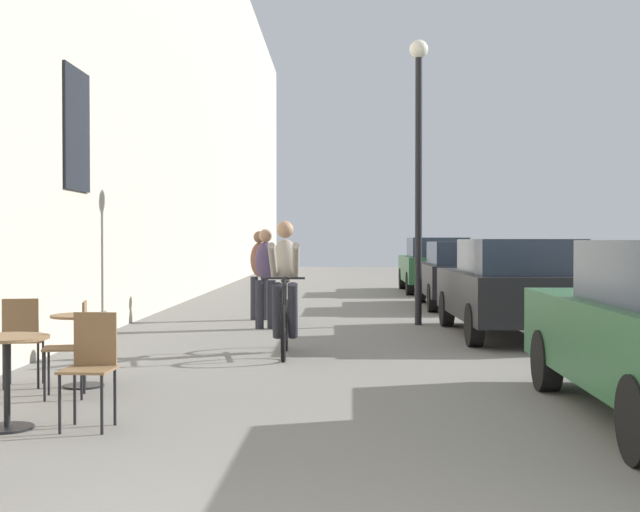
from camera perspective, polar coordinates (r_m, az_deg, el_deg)
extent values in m
cube|color=#B7AD99|center=(17.54, -12.12, 15.19)|extent=(0.50, 68.00, 11.50)
cube|color=black|center=(12.31, -16.12, 8.22)|extent=(0.04, 1.10, 1.70)
cylinder|color=black|center=(7.06, -20.39, -10.83)|extent=(0.40, 0.40, 0.02)
cylinder|color=black|center=(7.00, -20.40, -8.05)|extent=(0.05, 0.05, 0.67)
cylinder|color=brown|center=(6.95, -20.42, -5.20)|extent=(0.64, 0.64, 0.02)
cylinder|color=black|center=(6.62, -14.54, -9.71)|extent=(0.02, 0.02, 0.45)
cylinder|color=black|center=(6.72, -17.19, -9.55)|extent=(0.02, 0.02, 0.45)
cylinder|color=black|center=(6.92, -13.70, -9.23)|extent=(0.02, 0.02, 0.45)
cylinder|color=black|center=(7.02, -16.25, -9.09)|extent=(0.02, 0.02, 0.45)
cube|color=brown|center=(6.78, -15.43, -7.44)|extent=(0.40, 0.40, 0.02)
cube|color=brown|center=(6.92, -14.95, -5.43)|extent=(0.34, 0.03, 0.42)
cylinder|color=black|center=(8.81, -15.68, -8.44)|extent=(0.40, 0.40, 0.02)
cylinder|color=black|center=(8.76, -15.69, -6.19)|extent=(0.05, 0.05, 0.67)
cylinder|color=brown|center=(8.73, -15.71, -3.91)|extent=(0.64, 0.64, 0.02)
cylinder|color=black|center=(9.16, -20.22, -6.74)|extent=(0.02, 0.02, 0.45)
cylinder|color=black|center=(9.10, -18.21, -6.78)|extent=(0.02, 0.02, 0.45)
cylinder|color=black|center=(8.84, -20.60, -7.02)|extent=(0.02, 0.02, 0.45)
cylinder|color=black|center=(8.79, -18.52, -7.06)|extent=(0.02, 0.02, 0.45)
cube|color=brown|center=(8.94, -19.40, -5.41)|extent=(0.45, 0.45, 0.02)
cube|color=brown|center=(8.74, -19.60, -4.11)|extent=(0.34, 0.09, 0.42)
cylinder|color=black|center=(8.09, -18.12, -7.76)|extent=(0.02, 0.02, 0.45)
cylinder|color=black|center=(8.41, -17.87, -7.42)|extent=(0.02, 0.02, 0.45)
cylinder|color=black|center=(8.06, -15.82, -7.78)|extent=(0.02, 0.02, 0.45)
cylinder|color=black|center=(8.38, -15.65, -7.44)|extent=(0.02, 0.02, 0.45)
cube|color=brown|center=(8.20, -16.88, -5.97)|extent=(0.45, 0.45, 0.02)
cube|color=brown|center=(8.16, -15.62, -4.45)|extent=(0.09, 0.34, 0.42)
torus|color=black|center=(10.23, -2.49, -5.27)|extent=(0.07, 0.71, 0.71)
torus|color=black|center=(11.27, -2.33, -4.68)|extent=(0.07, 0.71, 0.71)
cylinder|color=black|center=(11.16, -2.34, -3.28)|extent=(0.04, 0.22, 0.58)
cylinder|color=black|center=(10.64, -2.42, -1.68)|extent=(0.06, 0.83, 0.14)
cylinder|color=black|center=(10.22, -2.49, -3.39)|extent=(0.04, 0.09, 0.67)
cylinder|color=black|center=(10.77, -2.40, -4.74)|extent=(0.07, 1.00, 0.12)
cylinder|color=black|center=(10.23, -2.48, -1.51)|extent=(0.52, 0.05, 0.03)
ellipsoid|color=black|center=(11.05, -2.36, -1.68)|extent=(0.12, 0.24, 0.06)
ellipsoid|color=#9E9384|center=(10.96, -2.37, -0.27)|extent=(0.35, 0.36, 0.59)
sphere|color=#A57A5B|center=(10.92, -2.38, 1.80)|extent=(0.22, 0.22, 0.22)
cylinder|color=#26262D|center=(10.92, -1.85, -3.72)|extent=(0.14, 0.40, 0.75)
cylinder|color=#26262D|center=(10.92, -2.90, -3.72)|extent=(0.14, 0.40, 0.75)
cylinder|color=#9E9384|center=(10.57, -1.66, -0.35)|extent=(0.13, 0.75, 0.48)
cylinder|color=#9E9384|center=(10.58, -3.20, -0.35)|extent=(0.10, 0.75, 0.48)
cylinder|color=#26262D|center=(13.97, -3.29, -3.28)|extent=(0.14, 0.14, 0.80)
cylinder|color=#26262D|center=(13.96, -4.11, -3.29)|extent=(0.14, 0.14, 0.80)
ellipsoid|color=#4C3D5B|center=(13.93, -3.70, -0.33)|extent=(0.37, 0.28, 0.64)
sphere|color=#A57A5B|center=(13.93, -3.71, 1.38)|extent=(0.22, 0.22, 0.22)
cylinder|color=#26262D|center=(15.50, -3.76, -2.87)|extent=(0.14, 0.14, 0.79)
cylinder|color=#26262D|center=(15.56, -4.47, -2.86)|extent=(0.14, 0.14, 0.79)
ellipsoid|color=brown|center=(15.50, -4.12, -0.24)|extent=(0.38, 0.30, 0.63)
sphere|color=brown|center=(15.50, -4.12, 1.29)|extent=(0.22, 0.22, 0.22)
cylinder|color=black|center=(14.62, 6.68, 4.35)|extent=(0.12, 0.12, 4.60)
sphere|color=silver|center=(14.96, 6.70, 13.72)|extent=(0.32, 0.32, 0.32)
cylinder|color=black|center=(8.49, 15.07, -6.84)|extent=(0.20, 0.60, 0.59)
cube|color=black|center=(13.24, 12.74, -2.52)|extent=(1.75, 4.17, 0.68)
cube|color=#283342|center=(12.73, 13.22, -0.01)|extent=(1.46, 2.25, 0.50)
cylinder|color=black|center=(14.48, 8.56, -3.55)|extent=(0.20, 0.60, 0.60)
cylinder|color=black|center=(14.77, 14.60, -3.48)|extent=(0.20, 0.60, 0.60)
cylinder|color=black|center=(11.78, 10.39, -4.61)|extent=(0.20, 0.60, 0.60)
cylinder|color=black|center=(12.14, 17.72, -4.47)|extent=(0.20, 0.60, 0.60)
cube|color=black|center=(18.68, 9.53, -1.53)|extent=(1.72, 4.05, 0.66)
cube|color=#283342|center=(18.18, 9.74, 0.20)|extent=(1.43, 2.20, 0.49)
cylinder|color=black|center=(19.93, 6.85, -2.31)|extent=(0.20, 0.58, 0.58)
cylinder|color=black|center=(20.12, 11.18, -2.29)|extent=(0.20, 0.58, 0.58)
cylinder|color=black|center=(17.29, 7.61, -2.82)|extent=(0.20, 0.58, 0.58)
cylinder|color=black|center=(17.51, 12.58, -2.79)|extent=(0.20, 0.58, 0.58)
cube|color=#23512D|center=(24.01, 7.77, -0.85)|extent=(1.83, 4.33, 0.70)
cube|color=#283342|center=(23.49, 7.91, 0.60)|extent=(1.52, 2.35, 0.52)
cylinder|color=black|center=(25.38, 5.60, -1.54)|extent=(0.21, 0.62, 0.62)
cylinder|color=black|center=(25.54, 9.25, -1.53)|extent=(0.21, 0.62, 0.62)
cylinder|color=black|center=(22.54, 6.09, -1.87)|extent=(0.21, 0.62, 0.62)
cylinder|color=black|center=(22.72, 10.19, -1.85)|extent=(0.21, 0.62, 0.62)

